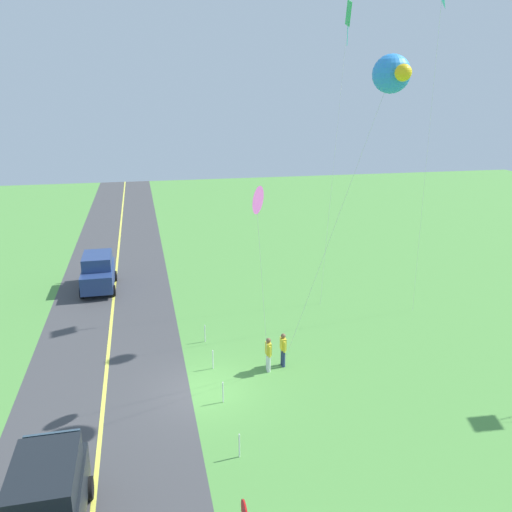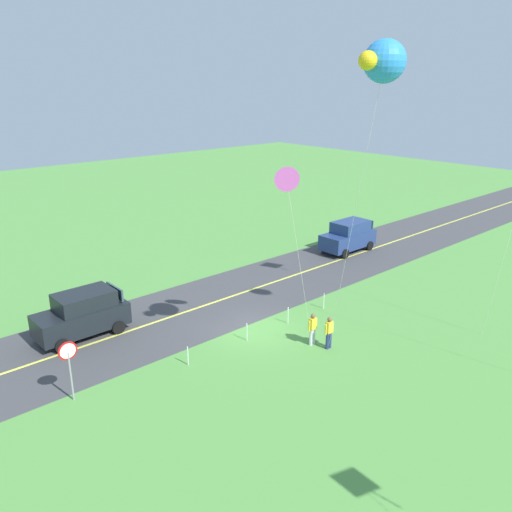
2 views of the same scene
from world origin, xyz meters
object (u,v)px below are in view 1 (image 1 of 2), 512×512
object	(u,v)px
person_adult_companion	(283,349)
kite_pink_drift	(442,0)
car_parked_west_far	(98,272)
kite_orange_near	(348,22)
person_adult_near	(268,353)
kite_blue_mid	(392,74)
car_suv_foreground	(46,503)
kite_red_low	(256,200)

from	to	relation	value
person_adult_companion	kite_pink_drift	bearing A→B (deg)	89.64
car_parked_west_far	kite_orange_near	size ratio (longest dim) A/B	0.26
person_adult_near	kite_blue_mid	distance (m)	12.53
person_adult_companion	kite_orange_near	size ratio (longest dim) A/B	0.10
car_suv_foreground	kite_blue_mid	world-z (taller)	kite_blue_mid
car_suv_foreground	kite_pink_drift	xyz separation A→B (m)	(-12.14, 17.67, 15.07)
person_adult_near	person_adult_companion	world-z (taller)	same
person_adult_companion	kite_red_low	bearing A→B (deg)	-73.40
kite_blue_mid	kite_pink_drift	bearing A→B (deg)	138.97
car_parked_west_far	kite_blue_mid	world-z (taller)	kite_blue_mid
car_parked_west_far	kite_blue_mid	distance (m)	22.04
car_suv_foreground	kite_red_low	bearing A→B (deg)	131.88
person_adult_companion	kite_red_low	world-z (taller)	kite_red_low
person_adult_companion	kite_blue_mid	bearing A→B (deg)	33.06
person_adult_companion	kite_blue_mid	size ratio (longest dim) A/B	0.12
kite_pink_drift	kite_orange_near	bearing A→B (deg)	-138.03
car_suv_foreground	car_parked_west_far	distance (m)	20.38
kite_blue_mid	kite_orange_near	size ratio (longest dim) A/B	0.79
kite_blue_mid	kite_pink_drift	xyz separation A→B (m)	(-6.19, 5.39, 3.66)
person_adult_companion	kite_pink_drift	xyz separation A→B (m)	(-4.14, 8.76, 15.36)
car_parked_west_far	person_adult_companion	world-z (taller)	car_parked_west_far
kite_blue_mid	person_adult_companion	bearing A→B (deg)	-121.31
car_suv_foreground	kite_blue_mid	xyz separation A→B (m)	(-5.95, 12.28, 11.40)
car_suv_foreground	person_adult_near	size ratio (longest dim) A/B	2.75
kite_blue_mid	kite_red_low	bearing A→B (deg)	-97.38
person_adult_companion	kite_blue_mid	world-z (taller)	kite_blue_mid
person_adult_near	kite_blue_mid	world-z (taller)	kite_blue_mid
car_suv_foreground	person_adult_companion	bearing A→B (deg)	131.94
person_adult_near	kite_pink_drift	distance (m)	18.61
person_adult_companion	kite_orange_near	xyz separation A→B (m)	(-7.76, 5.50, 14.75)
person_adult_near	kite_blue_mid	xyz separation A→B (m)	(1.75, 4.14, 11.69)
person_adult_near	kite_pink_drift	xyz separation A→B (m)	(-4.44, 9.52, 15.36)
car_parked_west_far	kite_blue_mid	size ratio (longest dim) A/B	0.33
kite_red_low	car_suv_foreground	bearing A→B (deg)	-48.12
person_adult_companion	car_suv_foreground	bearing A→B (deg)	-73.69
person_adult_near	kite_red_low	bearing A→B (deg)	153.45
person_adult_near	kite_pink_drift	world-z (taller)	kite_pink_drift
car_suv_foreground	car_parked_west_far	xyz separation A→B (m)	(-20.38, 0.13, 0.00)
car_parked_west_far	kite_red_low	world-z (taller)	kite_red_low
kite_blue_mid	kite_orange_near	xyz separation A→B (m)	(-9.81, 2.13, 3.05)
kite_orange_near	car_suv_foreground	bearing A→B (deg)	-42.43
person_adult_companion	kite_pink_drift	size ratio (longest dim) A/B	0.09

